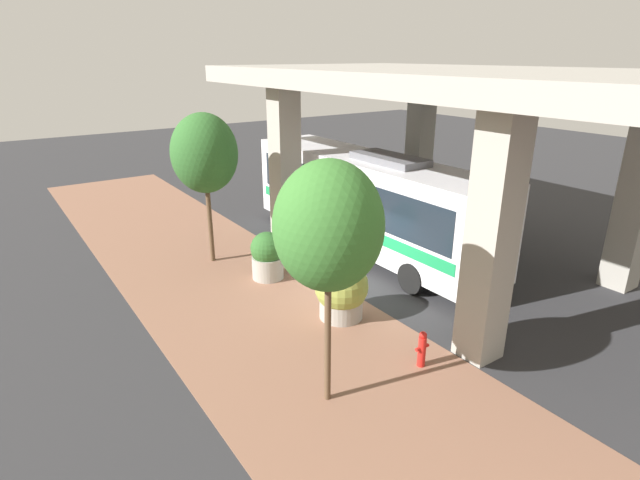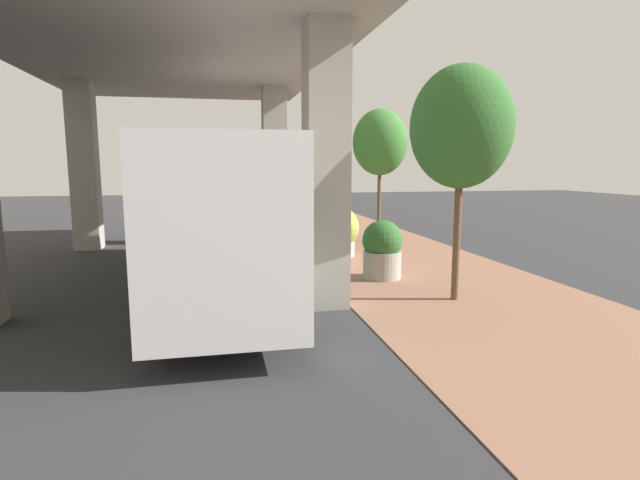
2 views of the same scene
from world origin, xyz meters
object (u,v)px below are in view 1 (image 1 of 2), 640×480
at_px(bus, 367,198).
at_px(street_tree_near, 328,227).
at_px(planter_front, 341,290).
at_px(street_tree_far, 204,154).
at_px(fire_hydrant, 422,349).
at_px(planter_middle, 268,256).

relative_size(bus, street_tree_near, 2.17).
distance_m(planter_front, street_tree_near, 4.81).
distance_m(bus, street_tree_far, 6.06).
distance_m(bus, fire_hydrant, 7.91).
bearing_deg(street_tree_near, bus, 45.34).
xyz_separation_m(bus, street_tree_near, (-6.38, -6.46, 1.92)).
height_order(bus, street_tree_near, street_tree_near).
bearing_deg(fire_hydrant, bus, 60.56).
bearing_deg(bus, street_tree_far, 156.80).
height_order(fire_hydrant, planter_front, planter_front).
height_order(street_tree_near, street_tree_far, street_tree_far).
bearing_deg(planter_front, bus, 43.32).
bearing_deg(street_tree_near, planter_middle, 72.17).
relative_size(fire_hydrant, street_tree_near, 0.18).
xyz_separation_m(street_tree_near, street_tree_far, (1.08, 8.73, -0.06)).
distance_m(fire_hydrant, planter_middle, 6.59).
bearing_deg(bus, planter_middle, -177.50).
distance_m(bus, street_tree_near, 9.28).
bearing_deg(street_tree_near, fire_hydrant, -6.46).
relative_size(bus, planter_front, 6.53).
xyz_separation_m(fire_hydrant, planter_front, (-0.15, 3.02, 0.37)).
relative_size(planter_front, planter_middle, 1.08).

